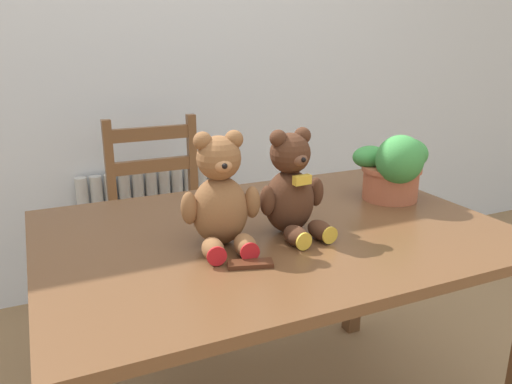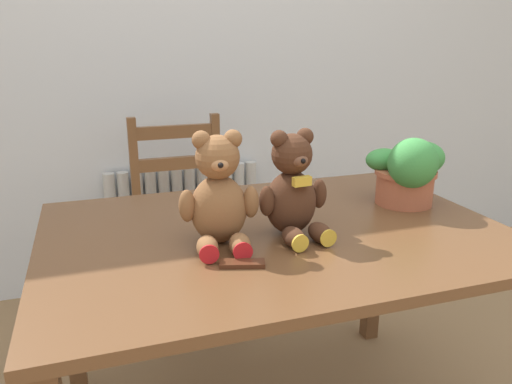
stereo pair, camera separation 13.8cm
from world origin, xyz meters
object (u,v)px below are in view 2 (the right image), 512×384
object	(u,v)px
teddy_bear_left	(219,197)
chocolate_bar	(242,264)
teddy_bear_right	(293,191)
wooden_chair_behind	(184,224)
potted_plant	(409,170)

from	to	relation	value
teddy_bear_left	chocolate_bar	xyz separation A→B (m)	(0.02, -0.16, -0.13)
teddy_bear_left	teddy_bear_right	size ratio (longest dim) A/B	1.03
wooden_chair_behind	potted_plant	size ratio (longest dim) A/B	3.82
chocolate_bar	potted_plant	bearing A→B (deg)	22.75
teddy_bear_right	wooden_chair_behind	bearing A→B (deg)	-86.90
teddy_bear_right	potted_plant	distance (m)	0.48
wooden_chair_behind	potted_plant	world-z (taller)	potted_plant
teddy_bear_left	potted_plant	world-z (taller)	teddy_bear_left
wooden_chair_behind	teddy_bear_left	distance (m)	1.05
potted_plant	teddy_bear_left	bearing A→B (deg)	-169.92
wooden_chair_behind	chocolate_bar	world-z (taller)	wooden_chair_behind
teddy_bear_right	chocolate_bar	bearing A→B (deg)	32.75
teddy_bear_left	potted_plant	distance (m)	0.69
chocolate_bar	wooden_chair_behind	bearing A→B (deg)	87.44
wooden_chair_behind	teddy_bear_left	xyz separation A→B (m)	(-0.07, -0.95, 0.43)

